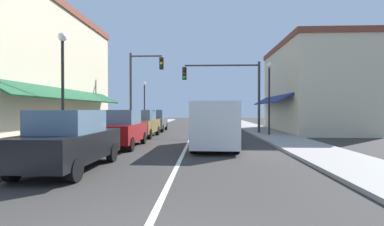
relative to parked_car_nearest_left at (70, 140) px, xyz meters
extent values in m
plane|color=#33302D|center=(3.10, 12.96, -0.88)|extent=(80.00, 80.00, 0.00)
cube|color=#A39E99|center=(-2.40, 12.96, -0.82)|extent=(2.60, 56.00, 0.12)
cube|color=gray|center=(8.60, 12.96, -0.82)|extent=(2.60, 56.00, 0.12)
cube|color=silver|center=(3.10, 12.96, -0.88)|extent=(0.14, 52.00, 0.01)
cube|color=beige|center=(-6.68, 6.96, 2.77)|extent=(5.96, 14.00, 7.30)
cube|color=brown|center=(-6.68, 6.96, 6.62)|extent=(6.16, 14.20, 0.40)
cube|color=slate|center=(-3.76, 6.96, 0.52)|extent=(0.08, 10.64, 1.80)
cube|color=#194C2D|center=(-3.15, 6.96, 1.72)|extent=(1.27, 11.76, 0.73)
cube|color=slate|center=(-3.76, 3.88, 4.38)|extent=(0.08, 1.10, 1.30)
cube|color=slate|center=(-3.76, 10.04, 4.38)|extent=(0.08, 1.10, 1.30)
cube|color=beige|center=(12.58, 14.96, 2.43)|extent=(5.35, 10.00, 6.61)
cube|color=brown|center=(12.58, 14.96, 5.94)|extent=(5.55, 10.20, 0.40)
cube|color=slate|center=(9.96, 14.96, 0.52)|extent=(0.08, 7.60, 1.80)
cube|color=navy|center=(9.35, 14.96, 1.72)|extent=(1.27, 8.40, 0.73)
cube|color=slate|center=(9.96, 12.76, 3.88)|extent=(0.08, 1.10, 1.30)
cube|color=slate|center=(9.96, 17.16, 3.88)|extent=(0.08, 1.10, 1.30)
cube|color=black|center=(0.00, 0.03, -0.17)|extent=(1.76, 4.12, 0.80)
cube|color=slate|center=(0.00, -0.07, 0.56)|extent=(1.54, 2.02, 0.66)
cylinder|color=black|center=(-0.78, 1.39, -0.57)|extent=(0.21, 0.62, 0.62)
cylinder|color=black|center=(0.81, 1.37, -0.57)|extent=(0.21, 0.62, 0.62)
cylinder|color=black|center=(-0.80, -1.32, -0.57)|extent=(0.21, 0.62, 0.62)
cylinder|color=black|center=(0.78, -1.34, -0.57)|extent=(0.21, 0.62, 0.62)
cube|color=maroon|center=(0.01, 5.11, -0.17)|extent=(1.78, 4.13, 0.80)
cube|color=slate|center=(0.01, 5.01, 0.56)|extent=(1.55, 2.02, 0.66)
cylinder|color=black|center=(-0.80, 6.45, -0.57)|extent=(0.21, 0.62, 0.62)
cylinder|color=black|center=(0.78, 6.48, -0.57)|extent=(0.21, 0.62, 0.62)
cylinder|color=black|center=(-0.76, 3.75, -0.57)|extent=(0.21, 0.62, 0.62)
cylinder|color=black|center=(0.82, 3.77, -0.57)|extent=(0.21, 0.62, 0.62)
cube|color=brown|center=(-0.12, 10.12, -0.17)|extent=(1.79, 4.13, 0.80)
cube|color=slate|center=(-0.12, 10.02, 0.56)|extent=(1.55, 2.02, 0.66)
cylinder|color=black|center=(-0.89, 11.49, -0.57)|extent=(0.21, 0.62, 0.62)
cylinder|color=black|center=(0.69, 11.46, -0.57)|extent=(0.21, 0.62, 0.62)
cylinder|color=black|center=(-0.93, 8.78, -0.57)|extent=(0.21, 0.62, 0.62)
cylinder|color=black|center=(0.65, 8.76, -0.57)|extent=(0.21, 0.62, 0.62)
cube|color=#4C5156|center=(-0.17, 15.19, -0.17)|extent=(1.83, 4.14, 0.80)
cube|color=slate|center=(-0.16, 15.09, 0.56)|extent=(1.57, 2.04, 0.66)
cylinder|color=black|center=(-0.99, 16.52, -0.57)|extent=(0.22, 0.63, 0.62)
cylinder|color=black|center=(0.59, 16.57, -0.57)|extent=(0.22, 0.63, 0.62)
cylinder|color=black|center=(-0.92, 13.82, -0.57)|extent=(0.22, 0.63, 0.62)
cylinder|color=black|center=(0.66, 13.86, -0.57)|extent=(0.22, 0.63, 0.62)
cube|color=silver|center=(4.42, 4.98, 0.29)|extent=(2.09, 5.05, 1.90)
cube|color=slate|center=(4.48, 7.38, 0.72)|extent=(1.73, 0.32, 0.84)
cube|color=black|center=(4.48, 7.56, -0.40)|extent=(1.87, 0.25, 0.24)
cylinder|color=black|center=(3.58, 6.55, -0.52)|extent=(0.26, 0.73, 0.72)
cylinder|color=black|center=(5.34, 6.50, -0.52)|extent=(0.26, 0.73, 0.72)
cylinder|color=black|center=(3.50, 3.45, -0.52)|extent=(0.26, 0.73, 0.72)
cylinder|color=black|center=(5.26, 3.41, -0.52)|extent=(0.26, 0.73, 0.72)
cylinder|color=#333333|center=(7.90, 12.39, 1.74)|extent=(0.18, 0.18, 5.24)
cylinder|color=#333333|center=(5.21, 12.39, 4.11)|extent=(5.37, 0.12, 0.12)
cube|color=black|center=(2.53, 12.21, 3.51)|extent=(0.30, 0.24, 0.90)
sphere|color=#420F0F|center=(2.53, 12.08, 3.79)|extent=(0.20, 0.20, 0.20)
sphere|color=#3D2D0C|center=(2.53, 12.08, 3.51)|extent=(0.20, 0.20, 0.20)
sphere|color=green|center=(2.53, 12.08, 3.23)|extent=(0.20, 0.20, 0.20)
cylinder|color=#333333|center=(-1.70, 13.31, 2.19)|extent=(0.18, 0.18, 6.13)
cylinder|color=#333333|center=(-0.49, 13.31, 5.00)|extent=(2.42, 0.12, 0.12)
cube|color=black|center=(0.72, 13.13, 4.40)|extent=(0.30, 0.24, 0.90)
sphere|color=#420F0F|center=(0.72, 13.00, 4.68)|extent=(0.20, 0.20, 0.20)
sphere|color=yellow|center=(0.72, 13.00, 4.40)|extent=(0.20, 0.20, 0.20)
sphere|color=#0C3316|center=(0.72, 13.00, 4.12)|extent=(0.20, 0.20, 0.20)
cylinder|color=black|center=(-1.82, 3.17, 1.41)|extent=(0.12, 0.12, 4.57)
sphere|color=white|center=(-1.82, 3.17, 3.87)|extent=(0.36, 0.36, 0.36)
cylinder|color=black|center=(8.22, 10.62, 1.38)|extent=(0.12, 0.12, 4.52)
sphere|color=white|center=(8.22, 10.62, 3.82)|extent=(0.36, 0.36, 0.36)
cylinder|color=black|center=(-1.92, 19.34, 1.21)|extent=(0.12, 0.12, 4.17)
sphere|color=white|center=(-1.92, 19.34, 3.47)|extent=(0.36, 0.36, 0.36)
camera|label=1|loc=(3.95, -8.08, 0.91)|focal=26.33mm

